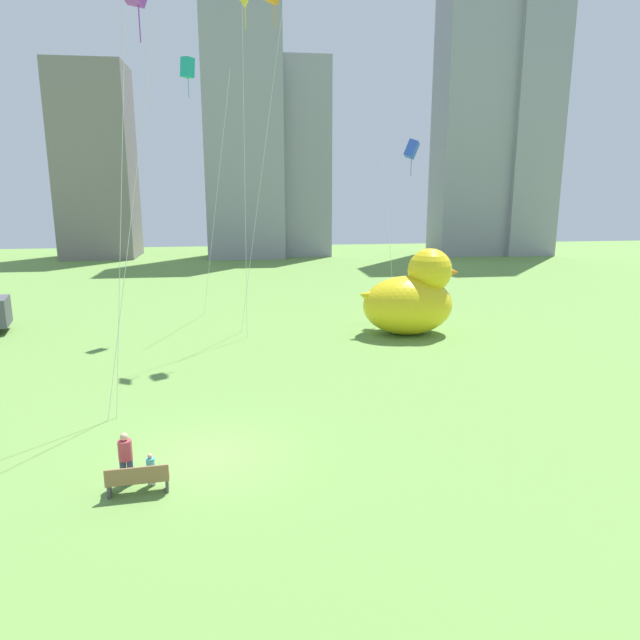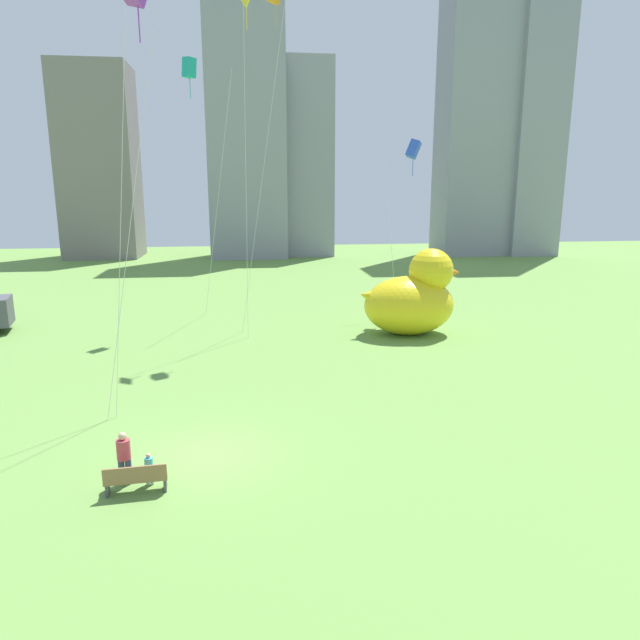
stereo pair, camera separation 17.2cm
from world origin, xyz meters
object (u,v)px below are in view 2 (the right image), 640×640
object	(u,v)px
park_bench	(136,478)
kite_teal	(190,70)
kite_yellow	(246,19)
person_adult	(124,456)
person_child	(149,467)
kite_blue	(413,150)
giant_inflatable_duck	(413,298)

from	to	relation	value
park_bench	kite_teal	size ratio (longest dim) A/B	0.11
park_bench	kite_yellow	world-z (taller)	kite_yellow
person_adult	person_child	size ratio (longest dim) A/B	1.63
kite_blue	person_child	bearing A→B (deg)	-122.76
kite_blue	kite_teal	distance (m)	14.70
person_adult	giant_inflatable_duck	distance (m)	21.23
park_bench	person_adult	xyz separation A→B (m)	(-0.42, 0.65, 0.42)
kite_teal	person_child	bearing A→B (deg)	-90.14
person_adult	kite_yellow	size ratio (longest dim) A/B	0.09
giant_inflatable_duck	kite_yellow	world-z (taller)	kite_yellow
park_bench	kite_yellow	size ratio (longest dim) A/B	0.09
giant_inflatable_duck	kite_teal	distance (m)	18.93
person_child	giant_inflatable_duck	bearing A→B (deg)	52.24
kite_teal	person_adult	bearing A→B (deg)	-92.10
person_adult	kite_blue	world-z (taller)	kite_blue
kite_yellow	giant_inflatable_duck	bearing A→B (deg)	-2.75
person_child	giant_inflatable_duck	xyz separation A→B (m)	(12.78, 16.50, 1.62)
kite_yellow	person_child	bearing A→B (deg)	-101.32
giant_inflatable_duck	kite_yellow	bearing A→B (deg)	177.25
person_child	kite_teal	bearing A→B (deg)	89.86
kite_teal	kite_blue	bearing A→B (deg)	2.58
kite_yellow	kite_teal	size ratio (longest dim) A/B	1.18
park_bench	giant_inflatable_duck	distance (m)	21.50
person_adult	kite_teal	size ratio (longest dim) A/B	0.10
park_bench	giant_inflatable_duck	size ratio (longest dim) A/B	0.29
person_child	giant_inflatable_duck	size ratio (longest dim) A/B	0.16
giant_inflatable_duck	person_adult	bearing A→B (deg)	-129.56
person_adult	kite_teal	xyz separation A→B (m)	(0.77, 21.06, 14.47)
giant_inflatable_duck	kite_teal	xyz separation A→B (m)	(-12.72, 4.72, 13.19)
person_child	kite_teal	distance (m)	25.88
park_bench	person_child	size ratio (longest dim) A/B	1.78
park_bench	person_child	xyz separation A→B (m)	(0.30, 0.49, 0.07)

